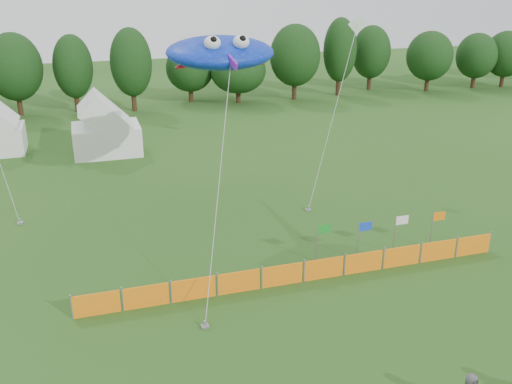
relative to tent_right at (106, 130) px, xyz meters
name	(u,v)px	position (x,y,z in m)	size (l,w,h in m)	color
treeline	(157,66)	(6.07, 14.77, 2.37)	(104.57, 8.78, 8.36)	#382314
tent_right	(106,130)	(0.00, 0.00, 0.00)	(5.08, 4.06, 3.58)	white
barrier_fence	(303,272)	(7.13, -22.70, -1.31)	(19.90, 0.06, 1.00)	orange
flag_row	(380,231)	(11.65, -21.35, -0.49)	(6.73, 0.52, 1.97)	gray
stingray_kite	(220,52)	(5.69, -13.74, 7.32)	(7.04, 18.73, 10.23)	#0F36E2
small_kite_white	(344,76)	(14.13, -11.37, 5.26)	(5.92, 5.65, 10.55)	white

